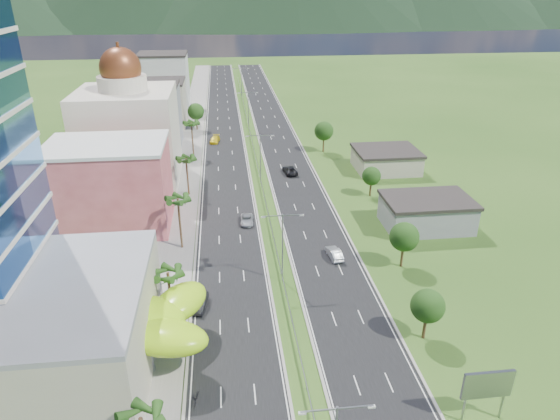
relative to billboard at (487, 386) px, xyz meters
name	(u,v)px	position (x,y,z in m)	size (l,w,h in m)	color
ground	(292,322)	(-17.00, 18.00, -4.42)	(500.00, 500.00, 0.00)	#2D5119
road_left	(224,134)	(-24.50, 108.00, -4.40)	(11.00, 260.00, 0.04)	black
road_right	(275,132)	(-9.50, 108.00, -4.40)	(11.00, 260.00, 0.04)	black
sidewalk_left	(191,135)	(-34.00, 108.00, -4.36)	(7.00, 260.00, 0.12)	gray
median_guardrail	(254,150)	(-17.00, 89.99, -3.80)	(0.10, 216.06, 0.76)	gray
streetlight_median_b	(282,241)	(-17.00, 28.00, 2.33)	(6.04, 0.25, 11.00)	gray
streetlight_median_c	(260,154)	(-17.00, 68.00, 2.33)	(6.04, 0.25, 11.00)	gray
streetlight_median_d	(248,106)	(-17.00, 113.00, 2.33)	(6.04, 0.25, 11.00)	gray
streetlight_median_e	(241,79)	(-17.00, 158.00, 2.33)	(6.04, 0.25, 11.00)	gray
mall_podium	(9,336)	(-49.00, 12.00, 1.08)	(30.00, 24.00, 11.00)	#B4AB94
lime_canopy	(126,321)	(-37.00, 14.00, 0.57)	(18.00, 15.00, 7.40)	#A4E416
pink_shophouse	(111,187)	(-45.00, 50.00, 3.08)	(20.00, 15.00, 15.00)	#BC4D51
domed_building	(129,131)	(-45.00, 73.00, 6.93)	(20.00, 20.00, 28.70)	beige
midrise_grey	(149,117)	(-44.00, 98.00, 3.58)	(16.00, 15.00, 16.00)	gray
midrise_beige	(158,104)	(-44.00, 120.00, 2.08)	(16.00, 15.00, 13.00)	#B4AB94
midrise_white	(165,82)	(-44.00, 143.00, 4.58)	(16.00, 15.00, 18.00)	silver
billboard	(487,386)	(0.00, 0.00, 0.00)	(5.20, 0.35, 6.20)	gray
shed_near	(426,214)	(11.00, 43.00, -1.92)	(15.00, 10.00, 5.00)	gray
shed_far	(386,161)	(13.00, 73.00, -2.22)	(14.00, 12.00, 4.40)	#B4AB94
palm_tree_b	(168,275)	(-32.50, 20.00, 2.64)	(3.60, 3.60, 8.10)	#47301C
palm_tree_c	(178,201)	(-32.50, 40.00, 4.08)	(3.60, 3.60, 9.60)	#47301C
palm_tree_d	(186,160)	(-32.50, 63.00, 3.12)	(3.60, 3.60, 8.60)	#47301C
palm_tree_e	(191,125)	(-32.50, 88.00, 3.89)	(3.60, 3.60, 9.40)	#47301C
leafy_tree_lfar	(196,112)	(-32.50, 113.00, 1.16)	(4.90, 4.90, 8.05)	#47301C
leafy_tree_ra	(428,306)	(-1.00, 13.00, 0.35)	(4.20, 4.20, 6.90)	#47301C
leafy_tree_rb	(404,237)	(2.00, 30.00, 0.76)	(4.55, 4.55, 7.47)	#47301C
leafy_tree_rc	(371,176)	(5.00, 58.00, -0.05)	(3.85, 3.85, 6.33)	#47301C
leafy_tree_rd	(324,131)	(1.00, 88.00, 1.16)	(4.90, 4.90, 8.05)	#47301C
mountain_ridge	(289,27)	(43.00, 468.00, -4.42)	(860.00, 140.00, 90.00)	black
car_dark_left	(200,303)	(-29.03, 22.62, -3.60)	(1.65, 4.73, 1.56)	black
car_silver_mid_left	(247,220)	(-21.19, 48.04, -3.70)	(2.25, 4.87, 1.35)	#A0A2A7
car_yellow_far_left	(215,139)	(-27.14, 99.69, -3.60)	(2.20, 5.41, 1.57)	yellow
car_silver_right	(334,253)	(-7.87, 33.77, -3.58)	(1.70, 4.87, 1.60)	#ACAEB4
car_dark_far_right	(290,170)	(-9.79, 72.93, -3.57)	(2.70, 5.85, 1.63)	black
motorcycle	(196,397)	(-28.90, 5.59, -3.69)	(0.65, 2.16, 1.38)	black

